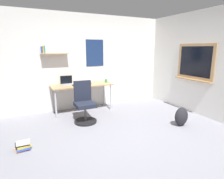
% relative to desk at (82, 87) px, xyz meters
% --- Properties ---
extents(ground_plane, '(5.20, 5.20, 0.00)m').
position_rel_desk_xyz_m(ground_plane, '(0.23, -2.07, -0.67)').
color(ground_plane, gray).
rests_on(ground_plane, ground).
extents(wall_back, '(5.00, 0.30, 2.60)m').
position_rel_desk_xyz_m(wall_back, '(0.22, 0.38, 0.63)').
color(wall_back, silver).
rests_on(wall_back, ground).
extents(wall_right, '(0.22, 5.00, 2.60)m').
position_rel_desk_xyz_m(wall_right, '(2.67, -2.04, 0.63)').
color(wall_right, silver).
rests_on(wall_right, ground).
extents(desk, '(1.59, 0.61, 0.74)m').
position_rel_desk_xyz_m(desk, '(0.00, 0.00, 0.00)').
color(desk, tan).
rests_on(desk, ground).
extents(office_chair, '(0.52, 0.52, 0.95)m').
position_rel_desk_xyz_m(office_chair, '(-0.17, -0.73, -0.26)').
color(office_chair, black).
rests_on(office_chair, ground).
extents(laptop, '(0.31, 0.21, 0.23)m').
position_rel_desk_xyz_m(laptop, '(-0.36, 0.15, 0.13)').
color(laptop, '#ADAFB5').
rests_on(laptop, desk).
extents(keyboard, '(0.37, 0.13, 0.02)m').
position_rel_desk_xyz_m(keyboard, '(-0.08, -0.08, 0.08)').
color(keyboard, black).
rests_on(keyboard, desk).
extents(computer_mouse, '(0.10, 0.06, 0.03)m').
position_rel_desk_xyz_m(computer_mouse, '(0.20, -0.08, 0.09)').
color(computer_mouse, '#262628').
rests_on(computer_mouse, desk).
extents(coffee_mug, '(0.08, 0.08, 0.09)m').
position_rel_desk_xyz_m(coffee_mug, '(0.70, -0.03, 0.12)').
color(coffee_mug, '#338C4C').
rests_on(coffee_mug, desk).
extents(backpack, '(0.32, 0.22, 0.42)m').
position_rel_desk_xyz_m(backpack, '(1.66, -1.91, -0.46)').
color(backpack, '#232328').
rests_on(backpack, ground).
extents(book_stack_on_floor, '(0.26, 0.20, 0.15)m').
position_rel_desk_xyz_m(book_stack_on_floor, '(-1.51, -1.48, -0.60)').
color(book_stack_on_floor, orange).
rests_on(book_stack_on_floor, ground).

